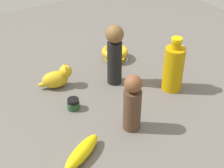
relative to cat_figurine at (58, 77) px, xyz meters
The scene contains 8 objects.
ground 0.22m from the cat_figurine, 129.25° to the left, with size 2.00×2.00×0.00m, color #5B5651.
cat_figurine is the anchor object (origin of this frame).
person_figure_child 0.36m from the cat_figurine, 106.82° to the left, with size 0.08×0.08×0.20m.
person_figure_adult 0.23m from the cat_figurine, 156.11° to the left, with size 0.08×0.08×0.24m.
bottle_tall 0.43m from the cat_figurine, 146.25° to the left, with size 0.07×0.07×0.21m.
nail_polish_jar 0.15m from the cat_figurine, 85.46° to the left, with size 0.04×0.04×0.04m.
banana 0.38m from the cat_figurine, 75.81° to the left, with size 0.16×0.04×0.04m, color yellow.
bowl 0.30m from the cat_figurine, 168.16° to the right, with size 0.11×0.11×0.05m.
Camera 1 is at (0.51, 0.81, 0.72)m, focal length 52.53 mm.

